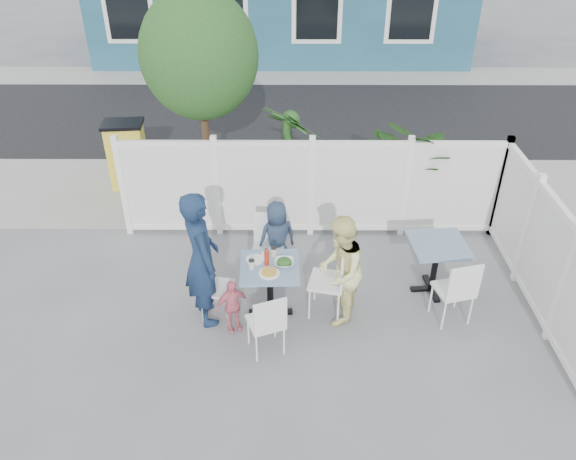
{
  "coord_description": "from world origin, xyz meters",
  "views": [
    {
      "loc": [
        -0.22,
        -5.2,
        4.94
      ],
      "look_at": [
        -0.25,
        0.84,
        1.06
      ],
      "focal_mm": 35.0,
      "sensor_mm": 36.0,
      "label": 1
    }
  ],
  "objects_px": {
    "woman": "(340,271)",
    "toddler": "(232,306)",
    "spare_table": "(437,254)",
    "boy": "(277,239)",
    "chair_left": "(211,282)",
    "chair_back": "(268,242)",
    "chair_right": "(334,276)",
    "chair_near": "(268,321)",
    "man": "(202,259)",
    "main_table": "(270,277)",
    "utility_cabinet": "(128,157)"
  },
  "relations": [
    {
      "from": "main_table",
      "to": "man",
      "type": "xyz_separation_m",
      "value": [
        -0.83,
        -0.06,
        0.32
      ]
    },
    {
      "from": "chair_back",
      "to": "toddler",
      "type": "xyz_separation_m",
      "value": [
        -0.42,
        -1.17,
        -0.18
      ]
    },
    {
      "from": "chair_left",
      "to": "chair_near",
      "type": "distance_m",
      "value": 1.04
    },
    {
      "from": "toddler",
      "to": "main_table",
      "type": "bearing_deg",
      "value": 5.72
    },
    {
      "from": "chair_back",
      "to": "chair_right",
      "type": "bearing_deg",
      "value": 140.25
    },
    {
      "from": "spare_table",
      "to": "boy",
      "type": "bearing_deg",
      "value": 169.01
    },
    {
      "from": "main_table",
      "to": "man",
      "type": "height_order",
      "value": "man"
    },
    {
      "from": "man",
      "to": "toddler",
      "type": "distance_m",
      "value": 0.7
    },
    {
      "from": "main_table",
      "to": "chair_back",
      "type": "height_order",
      "value": "chair_back"
    },
    {
      "from": "chair_back",
      "to": "woman",
      "type": "xyz_separation_m",
      "value": [
        0.92,
        -0.93,
        0.19
      ]
    },
    {
      "from": "main_table",
      "to": "chair_back",
      "type": "distance_m",
      "value": 0.87
    },
    {
      "from": "boy",
      "to": "chair_near",
      "type": "bearing_deg",
      "value": 65.35
    },
    {
      "from": "utility_cabinet",
      "to": "main_table",
      "type": "bearing_deg",
      "value": -58.29
    },
    {
      "from": "utility_cabinet",
      "to": "chair_right",
      "type": "relative_size",
      "value": 1.16
    },
    {
      "from": "chair_left",
      "to": "chair_back",
      "type": "height_order",
      "value": "chair_back"
    },
    {
      "from": "chair_right",
      "to": "boy",
      "type": "bearing_deg",
      "value": 52.29
    },
    {
      "from": "chair_right",
      "to": "chair_back",
      "type": "xyz_separation_m",
      "value": [
        -0.87,
        0.83,
        -0.03
      ]
    },
    {
      "from": "main_table",
      "to": "spare_table",
      "type": "distance_m",
      "value": 2.28
    },
    {
      "from": "main_table",
      "to": "chair_left",
      "type": "xyz_separation_m",
      "value": [
        -0.75,
        0.01,
        -0.09
      ]
    },
    {
      "from": "woman",
      "to": "toddler",
      "type": "bearing_deg",
      "value": -66.52
    },
    {
      "from": "spare_table",
      "to": "man",
      "type": "xyz_separation_m",
      "value": [
        -3.06,
        -0.57,
        0.32
      ]
    },
    {
      "from": "boy",
      "to": "utility_cabinet",
      "type": "bearing_deg",
      "value": -65.67
    },
    {
      "from": "chair_near",
      "to": "man",
      "type": "xyz_separation_m",
      "value": [
        -0.83,
        0.66,
        0.41
      ]
    },
    {
      "from": "boy",
      "to": "chair_back",
      "type": "bearing_deg",
      "value": 5.17
    },
    {
      "from": "chair_right",
      "to": "boy",
      "type": "xyz_separation_m",
      "value": [
        -0.75,
        0.89,
        -0.02
      ]
    },
    {
      "from": "chair_near",
      "to": "man",
      "type": "bearing_deg",
      "value": 120.27
    },
    {
      "from": "chair_left",
      "to": "toddler",
      "type": "bearing_deg",
      "value": 52.7
    },
    {
      "from": "utility_cabinet",
      "to": "chair_back",
      "type": "xyz_separation_m",
      "value": [
        2.63,
        -2.69,
        -0.03
      ]
    },
    {
      "from": "main_table",
      "to": "woman",
      "type": "relative_size",
      "value": 0.52
    },
    {
      "from": "utility_cabinet",
      "to": "chair_back",
      "type": "distance_m",
      "value": 3.76
    },
    {
      "from": "chair_near",
      "to": "man",
      "type": "distance_m",
      "value": 1.13
    },
    {
      "from": "main_table",
      "to": "chair_near",
      "type": "distance_m",
      "value": 0.72
    },
    {
      "from": "man",
      "to": "boy",
      "type": "relative_size",
      "value": 1.62
    },
    {
      "from": "main_table",
      "to": "spare_table",
      "type": "relative_size",
      "value": 0.97
    },
    {
      "from": "chair_right",
      "to": "woman",
      "type": "distance_m",
      "value": 0.19
    },
    {
      "from": "chair_back",
      "to": "boy",
      "type": "height_order",
      "value": "boy"
    },
    {
      "from": "utility_cabinet",
      "to": "chair_near",
      "type": "xyz_separation_m",
      "value": [
        2.68,
        -4.27,
        -0.08
      ]
    },
    {
      "from": "woman",
      "to": "utility_cabinet",
      "type": "bearing_deg",
      "value": -122.3
    },
    {
      "from": "chair_right",
      "to": "man",
      "type": "height_order",
      "value": "man"
    },
    {
      "from": "chair_right",
      "to": "boy",
      "type": "relative_size",
      "value": 0.89
    },
    {
      "from": "utility_cabinet",
      "to": "main_table",
      "type": "distance_m",
      "value": 4.45
    },
    {
      "from": "chair_left",
      "to": "toddler",
      "type": "height_order",
      "value": "chair_left"
    },
    {
      "from": "main_table",
      "to": "boy",
      "type": "distance_m",
      "value": 0.93
    },
    {
      "from": "utility_cabinet",
      "to": "chair_right",
      "type": "xyz_separation_m",
      "value": [
        3.5,
        -3.52,
        0.0
      ]
    },
    {
      "from": "chair_near",
      "to": "boy",
      "type": "distance_m",
      "value": 1.65
    },
    {
      "from": "spare_table",
      "to": "main_table",
      "type": "bearing_deg",
      "value": -167.04
    },
    {
      "from": "chair_right",
      "to": "toddler",
      "type": "bearing_deg",
      "value": 117.34
    },
    {
      "from": "chair_back",
      "to": "boy",
      "type": "bearing_deg",
      "value": -148.79
    },
    {
      "from": "main_table",
      "to": "toddler",
      "type": "height_order",
      "value": "main_table"
    },
    {
      "from": "chair_back",
      "to": "chair_left",
      "type": "bearing_deg",
      "value": 54.9
    }
  ]
}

